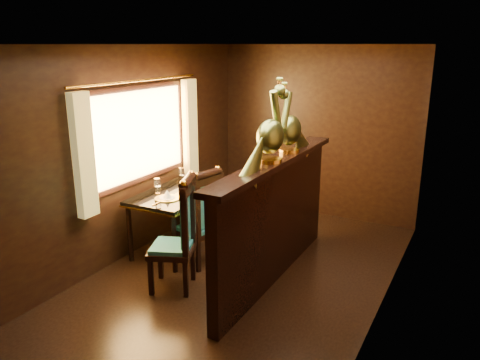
{
  "coord_description": "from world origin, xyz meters",
  "views": [
    {
      "loc": [
        2.21,
        -4.02,
        2.5
      ],
      "look_at": [
        -0.06,
        0.23,
        1.1
      ],
      "focal_mm": 35.0,
      "sensor_mm": 36.0,
      "label": 1
    }
  ],
  "objects_px": {
    "chair_right": "(204,216)",
    "peacock_right": "(290,117)",
    "dining_table": "(178,197)",
    "chair_left": "(182,231)",
    "peacock_left": "(271,121)"
  },
  "relations": [
    {
      "from": "chair_right",
      "to": "peacock_left",
      "type": "height_order",
      "value": "peacock_left"
    },
    {
      "from": "chair_left",
      "to": "peacock_right",
      "type": "height_order",
      "value": "peacock_right"
    },
    {
      "from": "peacock_left",
      "to": "peacock_right",
      "type": "height_order",
      "value": "peacock_left"
    },
    {
      "from": "dining_table",
      "to": "chair_left",
      "type": "relative_size",
      "value": 1.03
    },
    {
      "from": "peacock_left",
      "to": "peacock_right",
      "type": "distance_m",
      "value": 0.5
    },
    {
      "from": "chair_left",
      "to": "peacock_left",
      "type": "relative_size",
      "value": 1.51
    },
    {
      "from": "dining_table",
      "to": "chair_right",
      "type": "relative_size",
      "value": 1.09
    },
    {
      "from": "chair_right",
      "to": "peacock_left",
      "type": "bearing_deg",
      "value": 7.05
    },
    {
      "from": "chair_right",
      "to": "peacock_right",
      "type": "xyz_separation_m",
      "value": [
        0.84,
        0.44,
        1.13
      ]
    },
    {
      "from": "chair_left",
      "to": "peacock_left",
      "type": "bearing_deg",
      "value": 11.45
    },
    {
      "from": "dining_table",
      "to": "chair_right",
      "type": "xyz_separation_m",
      "value": [
        0.54,
        -0.25,
        -0.06
      ]
    },
    {
      "from": "chair_left",
      "to": "dining_table",
      "type": "bearing_deg",
      "value": 105.79
    },
    {
      "from": "chair_left",
      "to": "peacock_right",
      "type": "xyz_separation_m",
      "value": [
        0.75,
        1.0,
        1.09
      ]
    },
    {
      "from": "dining_table",
      "to": "peacock_right",
      "type": "height_order",
      "value": "peacock_right"
    },
    {
      "from": "peacock_left",
      "to": "peacock_right",
      "type": "relative_size",
      "value": 1.07
    }
  ]
}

